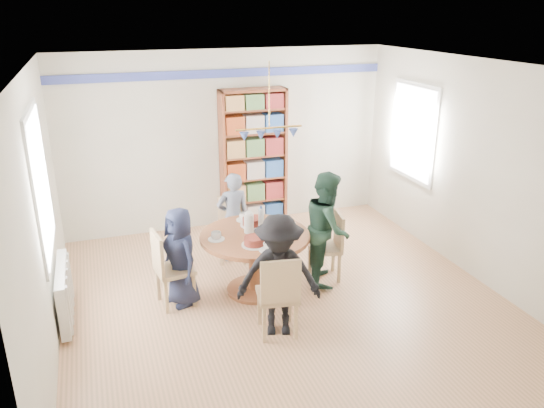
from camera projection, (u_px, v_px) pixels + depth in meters
name	position (u px, v px, depth m)	size (l,w,h in m)	color
ground	(283.00, 297.00, 6.34)	(5.00, 5.00, 0.00)	tan
room_shell	(239.00, 148.00, 6.45)	(5.00, 5.00, 5.00)	white
radiator	(65.00, 293.00, 5.74)	(0.12, 1.00, 0.60)	silver
dining_table	(255.00, 249.00, 6.29)	(1.30, 1.30, 0.75)	brown
chair_left	(168.00, 266.00, 6.01)	(0.46, 0.46, 0.92)	tan
chair_right	(331.00, 243.00, 6.65)	(0.45, 0.45, 0.87)	tan
chair_far	(232.00, 226.00, 7.18)	(0.46, 0.46, 0.86)	tan
chair_near	(279.00, 293.00, 5.43)	(0.47, 0.47, 0.93)	tan
person_left	(181.00, 257.00, 6.04)	(0.57, 0.37, 1.17)	#171C34
person_right	(327.00, 228.00, 6.51)	(0.69, 0.54, 1.42)	#1A3528
person_far	(233.00, 217.00, 7.10)	(0.45, 0.29, 1.23)	gray
person_near	(279.00, 276.00, 5.43)	(0.86, 0.50, 1.34)	black
bookshelf	(253.00, 160.00, 8.15)	(1.02, 0.30, 2.13)	brown
tableware	(252.00, 229.00, 6.22)	(1.12, 1.12, 0.30)	white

